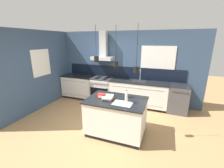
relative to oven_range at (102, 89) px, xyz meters
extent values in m
plane|color=#A87F51|center=(0.68, -1.69, -0.46)|extent=(16.00, 16.00, 0.00)
cube|color=#354C6B|center=(0.68, 0.34, 0.84)|extent=(5.60, 0.06, 2.60)
cube|color=black|center=(0.68, 0.30, 0.67)|extent=(4.42, 0.02, 0.43)
cube|color=white|center=(1.93, 0.30, 1.16)|extent=(1.12, 0.01, 0.96)
cube|color=black|center=(1.93, 0.31, 1.16)|extent=(1.04, 0.01, 0.88)
cube|color=#B5B5BA|center=(0.00, 0.08, 1.18)|extent=(0.80, 0.46, 0.12)
cube|color=#B5B5BA|center=(0.00, 0.17, 1.69)|extent=(0.26, 0.20, 0.90)
cylinder|color=black|center=(0.71, -1.87, 1.81)|extent=(0.01, 0.01, 0.66)
cylinder|color=black|center=(0.71, -1.87, 1.41)|extent=(0.11, 0.11, 0.14)
sphere|color=#F9D18C|center=(0.71, -1.87, 1.41)|extent=(0.06, 0.06, 0.06)
cylinder|color=black|center=(1.16, -1.78, 1.76)|extent=(0.01, 0.01, 0.77)
cylinder|color=black|center=(1.16, -1.78, 1.31)|extent=(0.11, 0.11, 0.14)
sphere|color=#F9D18C|center=(1.16, -1.78, 1.31)|extent=(0.06, 0.06, 0.06)
cylinder|color=black|center=(1.64, -1.86, 1.72)|extent=(0.01, 0.01, 0.85)
cylinder|color=black|center=(1.64, -1.86, 1.22)|extent=(0.11, 0.11, 0.14)
sphere|color=#F9D18C|center=(1.64, -1.86, 1.22)|extent=(0.06, 0.06, 0.06)
cube|color=#354C6B|center=(-1.75, -0.99, 0.84)|extent=(0.06, 3.80, 2.60)
cube|color=white|center=(-1.71, -1.14, 1.09)|extent=(0.01, 0.76, 0.88)
cube|color=black|center=(-1.71, -1.14, 1.09)|extent=(0.01, 0.68, 0.80)
cube|color=black|center=(-1.04, 0.03, -0.41)|extent=(1.23, 0.56, 0.09)
cube|color=white|center=(-1.04, 0.00, 0.03)|extent=(1.27, 0.62, 0.79)
cube|color=gray|center=(-1.04, -0.31, 0.30)|extent=(1.12, 0.01, 0.01)
cube|color=gray|center=(-1.04, -0.31, -0.25)|extent=(1.12, 0.01, 0.01)
cube|color=black|center=(-1.04, 0.00, 0.44)|extent=(1.29, 0.64, 0.03)
cube|color=black|center=(1.39, 0.03, -0.41)|extent=(1.90, 0.56, 0.09)
cube|color=white|center=(1.39, 0.00, 0.03)|extent=(1.96, 0.62, 0.79)
cube|color=gray|center=(1.39, -0.31, 0.30)|extent=(1.73, 0.01, 0.01)
cube|color=gray|center=(1.39, -0.31, -0.25)|extent=(1.73, 0.01, 0.01)
cube|color=black|center=(1.39, 0.00, 0.44)|extent=(1.99, 0.64, 0.03)
cube|color=#262628|center=(1.39, 0.05, 0.45)|extent=(0.48, 0.34, 0.01)
cylinder|color=#B5B5BA|center=(1.39, 0.18, 0.65)|extent=(0.02, 0.02, 0.40)
sphere|color=#B5B5BA|center=(1.39, 0.18, 0.85)|extent=(0.03, 0.03, 0.03)
cylinder|color=#B5B5BA|center=(1.39, 0.12, 0.83)|extent=(0.02, 0.12, 0.02)
cube|color=#B5B5BA|center=(0.00, 0.00, -0.02)|extent=(0.81, 0.62, 0.87)
cube|color=black|center=(0.00, -0.31, -0.06)|extent=(0.70, 0.02, 0.44)
cylinder|color=#B5B5BA|center=(0.00, -0.34, 0.17)|extent=(0.61, 0.02, 0.02)
cube|color=#B5B5BA|center=(0.00, -0.32, 0.36)|extent=(0.70, 0.02, 0.07)
cube|color=#2D2D30|center=(0.00, 0.00, 0.43)|extent=(0.81, 0.60, 0.04)
cylinder|color=black|center=(-0.16, 0.11, 0.45)|extent=(0.17, 0.17, 0.00)
cylinder|color=black|center=(0.16, 0.11, 0.45)|extent=(0.17, 0.17, 0.00)
cylinder|color=black|center=(-0.16, -0.10, 0.45)|extent=(0.17, 0.17, 0.00)
cylinder|color=black|center=(0.16, -0.10, 0.45)|extent=(0.17, 0.17, 0.00)
cube|color=#4C4C51|center=(2.68, 0.00, -0.01)|extent=(0.60, 0.62, 0.89)
cube|color=black|center=(2.68, 0.00, 0.44)|extent=(0.60, 0.62, 0.02)
cylinder|color=#4C4C51|center=(2.68, -0.33, 0.36)|extent=(0.45, 0.02, 0.02)
cube|color=black|center=(1.19, -1.81, -0.41)|extent=(1.32, 0.89, 0.09)
cube|color=white|center=(1.19, -1.81, 0.03)|extent=(1.38, 0.92, 0.79)
cube|color=black|center=(1.19, -1.81, 0.44)|extent=(1.43, 0.97, 0.03)
cylinder|color=silver|center=(1.47, -1.94, 0.58)|extent=(0.07, 0.07, 0.25)
cylinder|color=silver|center=(1.47, -1.94, 0.73)|extent=(0.03, 0.03, 0.06)
cylinder|color=#262628|center=(1.47, -1.94, 0.76)|extent=(0.03, 0.03, 0.01)
cube|color=olive|center=(1.01, -1.86, 0.47)|extent=(0.23, 0.26, 0.03)
cube|color=silver|center=(0.98, -1.84, 0.51)|extent=(0.27, 0.36, 0.04)
cube|color=red|center=(0.81, -1.83, 0.51)|extent=(0.19, 0.14, 0.10)
cube|color=white|center=(0.81, -1.90, 0.51)|extent=(0.12, 0.01, 0.05)
cube|color=silver|center=(1.40, -1.99, 0.46)|extent=(0.44, 0.31, 0.01)
camera|label=1|loc=(2.26, -4.98, 1.83)|focal=24.00mm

